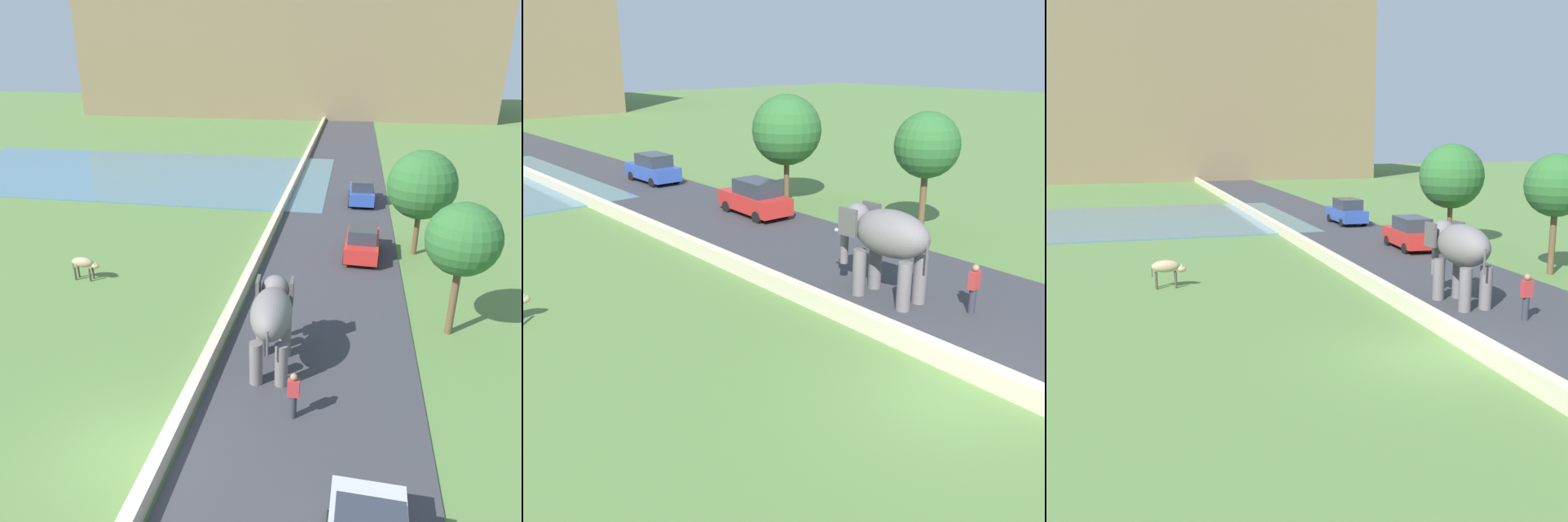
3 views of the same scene
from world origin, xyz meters
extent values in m
plane|color=#567A3D|center=(0.00, 0.00, 0.00)|extent=(220.00, 220.00, 0.00)
cube|color=#38383D|center=(5.00, 20.00, 0.03)|extent=(7.00, 120.00, 0.06)
cube|color=beige|center=(1.20, 18.00, 0.29)|extent=(0.40, 110.00, 0.58)
cube|color=#7F6B4C|center=(-6.00, 83.41, 12.58)|extent=(64.00, 28.00, 25.16)
ellipsoid|color=slate|center=(3.42, 4.68, 2.24)|extent=(1.56, 2.78, 1.50)
cylinder|color=slate|center=(2.95, 5.53, 0.80)|extent=(0.44, 0.44, 1.60)
cylinder|color=slate|center=(3.79, 5.58, 0.80)|extent=(0.44, 0.44, 1.60)
cylinder|color=slate|center=(3.06, 3.78, 0.80)|extent=(0.44, 0.44, 1.60)
cylinder|color=slate|center=(3.90, 3.83, 0.80)|extent=(0.44, 0.44, 1.60)
ellipsoid|color=slate|center=(3.34, 6.09, 2.42)|extent=(1.05, 0.96, 1.10)
cube|color=#504C4C|center=(2.75, 5.92, 2.46)|extent=(0.16, 0.71, 0.90)
cube|color=#504C4C|center=(3.94, 6.00, 2.46)|extent=(0.16, 0.71, 0.90)
cylinder|color=slate|center=(3.31, 6.57, 1.54)|extent=(0.28, 0.28, 1.50)
cone|color=silver|center=(3.09, 6.48, 1.99)|extent=(0.15, 0.56, 0.17)
cone|color=silver|center=(3.53, 6.51, 1.99)|extent=(0.15, 0.56, 0.17)
cylinder|color=#504C4C|center=(3.51, 3.36, 1.89)|extent=(0.08, 0.08, 0.90)
cylinder|color=#33333D|center=(4.48, 2.28, 0.42)|extent=(0.22, 0.22, 0.85)
cube|color=#B73333|center=(4.48, 2.28, 1.13)|extent=(0.36, 0.22, 0.56)
sphere|color=#997051|center=(4.48, 2.28, 1.52)|extent=(0.22, 0.22, 0.22)
cube|color=red|center=(6.58, 15.79, 0.70)|extent=(1.88, 4.07, 0.80)
cube|color=#2D333D|center=(6.57, 15.59, 1.45)|extent=(1.55, 2.26, 0.70)
cylinder|color=black|center=(5.83, 17.12, 0.30)|extent=(0.21, 0.61, 0.60)
cylinder|color=black|center=(7.44, 17.05, 0.30)|extent=(0.21, 0.61, 0.60)
cylinder|color=black|center=(5.71, 14.52, 0.30)|extent=(0.21, 0.61, 0.60)
cylinder|color=black|center=(7.32, 14.45, 0.30)|extent=(0.21, 0.61, 0.60)
cube|color=#2D4CA8|center=(6.58, 26.02, 0.70)|extent=(1.73, 4.01, 0.80)
cube|color=#2D333D|center=(6.58, 25.82, 1.45)|extent=(1.46, 2.21, 0.70)
cylinder|color=black|center=(5.76, 27.31, 0.30)|extent=(0.18, 0.60, 0.60)
cylinder|color=black|center=(7.37, 27.32, 0.30)|extent=(0.18, 0.60, 0.60)
cylinder|color=black|center=(5.78, 24.71, 0.30)|extent=(0.18, 0.60, 0.60)
cylinder|color=black|center=(7.39, 24.72, 0.30)|extent=(0.18, 0.60, 0.60)
ellipsoid|color=tan|center=(-6.69, 10.48, 0.90)|extent=(1.11, 0.46, 0.50)
cylinder|color=#493D2C|center=(-6.31, 10.62, 0.33)|extent=(0.10, 0.10, 0.65)
cylinder|color=#493D2C|center=(-6.31, 10.32, 0.33)|extent=(0.10, 0.10, 0.65)
cylinder|color=#493D2C|center=(-7.08, 10.64, 0.33)|extent=(0.10, 0.10, 0.65)
cylinder|color=#493D2C|center=(-7.08, 10.33, 0.33)|extent=(0.10, 0.10, 0.65)
ellipsoid|color=tan|center=(-6.06, 10.46, 0.75)|extent=(0.40, 0.25, 0.26)
cone|color=beige|center=(-6.06, 10.55, 0.92)|extent=(0.04, 0.04, 0.12)
cone|color=beige|center=(-6.06, 10.37, 0.92)|extent=(0.04, 0.04, 0.12)
cylinder|color=#493D2C|center=(-7.23, 10.49, 0.70)|extent=(0.04, 0.04, 0.45)
cylinder|color=brown|center=(9.39, 16.69, 1.30)|extent=(0.28, 0.28, 2.59)
sphere|color=#2D662D|center=(9.39, 16.69, 3.84)|extent=(3.58, 3.58, 3.58)
cylinder|color=brown|center=(9.94, 8.36, 1.50)|extent=(0.28, 0.28, 2.99)
sphere|color=#2D662D|center=(9.94, 8.36, 3.95)|extent=(2.75, 2.75, 2.75)
camera|label=1|loc=(5.71, -10.05, 10.47)|focal=34.92mm
camera|label=2|loc=(-10.50, -6.55, 7.53)|focal=40.59mm
camera|label=3|loc=(-8.25, -15.61, 6.16)|focal=44.42mm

